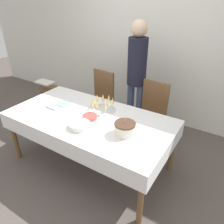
{
  "coord_description": "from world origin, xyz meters",
  "views": [
    {
      "loc": [
        1.47,
        -1.79,
        2.07
      ],
      "look_at": [
        0.29,
        0.07,
        0.85
      ],
      "focal_mm": 35.0,
      "sensor_mm": 36.0,
      "label": 1
    }
  ],
  "objects": [
    {
      "name": "napkin_pile",
      "position": [
        -0.5,
        0.08,
        0.74
      ],
      "size": [
        0.15,
        0.15,
        0.01
      ],
      "color": "#8CC6E0",
      "rests_on": "dining_table"
    },
    {
      "name": "cake_knife",
      "position": [
        0.55,
        -0.31,
        0.73
      ],
      "size": [
        0.3,
        0.02,
        0.0
      ],
      "color": "silver",
      "rests_on": "dining_table"
    },
    {
      "name": "birthday_cake",
      "position": [
        0.55,
        -0.08,
        0.8
      ],
      "size": [
        0.23,
        0.23,
        0.21
      ],
      "color": "silver",
      "rests_on": "dining_table"
    },
    {
      "name": "dining_table",
      "position": [
        0.0,
        0.0,
        0.63
      ],
      "size": [
        2.03,
        1.06,
        0.73
      ],
      "color": "white",
      "rests_on": "ground_plane"
    },
    {
      "name": "wall_back",
      "position": [
        0.0,
        1.66,
        1.35
      ],
      "size": [
        8.0,
        0.05,
        2.7
      ],
      "color": "silver",
      "rests_on": "ground_plane"
    },
    {
      "name": "fork_pile",
      "position": [
        -0.55,
        -0.09,
        0.74
      ],
      "size": [
        0.17,
        0.07,
        0.02
      ],
      "color": "silver",
      "rests_on": "dining_table"
    },
    {
      "name": "champagne_tray",
      "position": [
        0.04,
        0.22,
        0.82
      ],
      "size": [
        0.37,
        0.37,
        0.18
      ],
      "color": "silver",
      "rests_on": "dining_table"
    },
    {
      "name": "dining_chair_far_right",
      "position": [
        0.46,
        0.85,
        0.54
      ],
      "size": [
        0.45,
        0.45,
        0.97
      ],
      "color": "brown",
      "rests_on": "ground_plane"
    },
    {
      "name": "gift_bag",
      "position": [
        -1.33,
        0.28,
        0.15
      ],
      "size": [
        0.28,
        0.17,
        0.29
      ],
      "color": "#4CA5D8",
      "rests_on": "ground_plane"
    },
    {
      "name": "person_standing",
      "position": [
        0.12,
        1.01,
        1.07
      ],
      "size": [
        0.28,
        0.28,
        1.75
      ],
      "color": "#3F4C72",
      "rests_on": "ground_plane"
    },
    {
      "name": "dining_chair_far_left",
      "position": [
        -0.44,
        0.85,
        0.54
      ],
      "size": [
        0.46,
        0.46,
        0.97
      ],
      "color": "brown",
      "rests_on": "ground_plane"
    },
    {
      "name": "high_chair",
      "position": [
        -1.41,
        0.66,
        0.48
      ],
      "size": [
        0.33,
        0.35,
        0.71
      ],
      "color": "brown",
      "rests_on": "ground_plane"
    },
    {
      "name": "plate_stack_main",
      "position": [
        0.06,
        -0.25,
        0.76
      ],
      "size": [
        0.24,
        0.24,
        0.06
      ],
      "color": "silver",
      "rests_on": "dining_table"
    },
    {
      "name": "ground_plane",
      "position": [
        0.0,
        0.0,
        0.0
      ],
      "size": [
        12.0,
        12.0,
        0.0
      ],
      "primitive_type": "plane",
      "color": "#564C47"
    },
    {
      "name": "plate_stack_dessert",
      "position": [
        0.03,
        -0.03,
        0.75
      ],
      "size": [
        0.18,
        0.18,
        0.04
      ],
      "color": "#CC4C47",
      "rests_on": "dining_table"
    }
  ]
}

